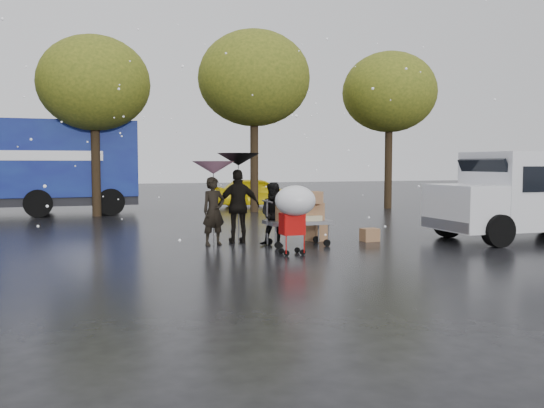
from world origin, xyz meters
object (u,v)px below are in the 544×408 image
object	(u,v)px
yellow_taxi	(257,192)
vendor_cart	(301,215)
white_van	(532,193)
blue_truck	(30,168)
shopping_cart	(295,205)
person_black	(239,206)
person_pink	(214,211)

from	to	relation	value
yellow_taxi	vendor_cart	bearing A→B (deg)	167.56
vendor_cart	white_van	size ratio (longest dim) A/B	0.31
vendor_cart	white_van	bearing A→B (deg)	-6.87
yellow_taxi	blue_truck	bearing A→B (deg)	97.11
white_van	vendor_cart	bearing A→B (deg)	173.13
white_van	yellow_taxi	distance (m)	13.13
shopping_cart	blue_truck	distance (m)	13.47
vendor_cart	yellow_taxi	xyz separation A→B (m)	(2.53, 11.93, -0.07)
person_black	yellow_taxi	size ratio (longest dim) A/B	0.46
person_black	blue_truck	xyz separation A→B (m)	(-5.39, 9.81, 0.87)
person_black	yellow_taxi	distance (m)	11.67
blue_truck	yellow_taxi	bearing A→B (deg)	7.57
person_pink	white_van	xyz separation A→B (m)	(7.92, -1.44, 0.36)
person_black	yellow_taxi	world-z (taller)	person_black
person_pink	vendor_cart	distance (m)	2.05
blue_truck	vendor_cart	bearing A→B (deg)	-58.13
person_black	vendor_cart	xyz separation A→B (m)	(1.27, -0.90, -0.16)
shopping_cart	white_van	size ratio (longest dim) A/B	0.30
shopping_cart	yellow_taxi	distance (m)	13.65
person_black	white_van	size ratio (longest dim) A/B	0.36
white_van	blue_truck	bearing A→B (deg)	137.92
white_van	blue_truck	size ratio (longest dim) A/B	0.59
vendor_cart	white_van	distance (m)	6.06
person_pink	vendor_cart	world-z (taller)	person_pink
vendor_cart	white_van	world-z (taller)	white_van
white_van	blue_truck	xyz separation A→B (m)	(-12.66, 11.43, 0.60)
shopping_cart	blue_truck	world-z (taller)	blue_truck
white_van	person_pink	bearing A→B (deg)	169.68
person_pink	blue_truck	distance (m)	11.09
person_pink	shopping_cart	bearing A→B (deg)	-74.64
white_van	yellow_taxi	world-z (taller)	white_van
white_van	yellow_taxi	size ratio (longest dim) A/B	1.28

